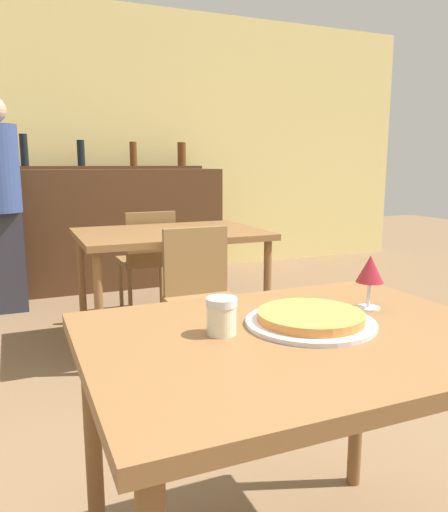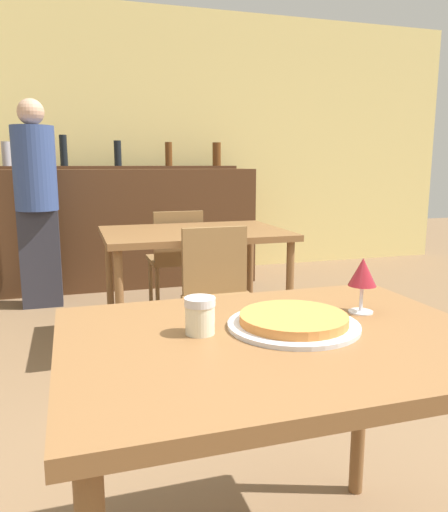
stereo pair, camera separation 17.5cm
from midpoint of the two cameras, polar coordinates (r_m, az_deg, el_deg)
wall_back at (r=5.46m, az=-17.50°, el=12.23°), size 8.00×0.05×2.80m
dining_table_near at (r=1.31m, az=4.44°, el=-12.36°), size 1.07×0.80×0.77m
dining_table_far at (r=3.32m, az=-7.68°, el=1.54°), size 1.19×0.85×0.76m
bar_counter at (r=5.00m, az=-16.39°, el=2.94°), size 2.60×0.56×1.14m
bar_back_shelf at (r=5.10m, az=-16.81°, el=10.12°), size 2.39×0.24×0.32m
chair_far_side_front at (r=2.79m, az=-4.29°, el=-4.07°), size 0.40×0.40×0.84m
chair_far_side_back at (r=3.92m, az=-9.96°, el=0.07°), size 0.40×0.40×0.84m
pizza_tray at (r=1.33m, az=6.15°, el=-7.23°), size 0.34×0.34×0.04m
cheese_shaker at (r=1.25m, az=-4.33°, el=-6.89°), size 0.08×0.08×0.09m
wine_glass at (r=1.49m, az=13.16°, el=-1.67°), size 0.08×0.08×0.16m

